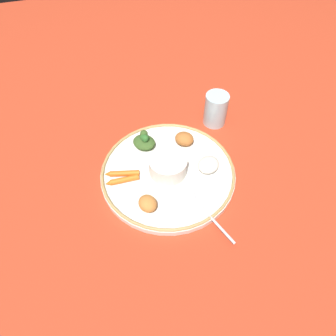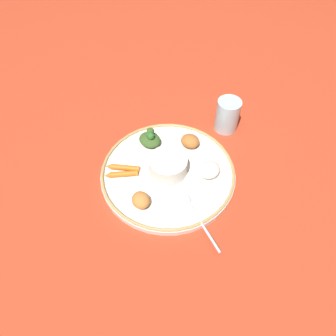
# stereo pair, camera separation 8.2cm
# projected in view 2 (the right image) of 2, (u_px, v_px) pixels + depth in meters

# --- Properties ---
(ground_plane) EXTENTS (2.40, 2.40, 0.00)m
(ground_plane) POSITION_uv_depth(u_px,v_px,m) (168.00, 175.00, 0.84)
(ground_plane) COLOR #B7381E
(platter) EXTENTS (0.36, 0.36, 0.02)m
(platter) POSITION_uv_depth(u_px,v_px,m) (168.00, 173.00, 0.84)
(platter) COLOR white
(platter) RESTS_ON ground_plane
(platter_rim) EXTENTS (0.36, 0.36, 0.01)m
(platter_rim) POSITION_uv_depth(u_px,v_px,m) (168.00, 171.00, 0.83)
(platter_rim) COLOR tan
(platter_rim) RESTS_ON platter
(center_bowl) EXTENTS (0.10, 0.10, 0.05)m
(center_bowl) POSITION_uv_depth(u_px,v_px,m) (168.00, 165.00, 0.81)
(center_bowl) COLOR silver
(center_bowl) RESTS_ON platter
(spoon) EXTENTS (0.17, 0.07, 0.01)m
(spoon) POSITION_uv_depth(u_px,v_px,m) (194.00, 211.00, 0.75)
(spoon) COLOR silver
(spoon) RESTS_ON platter
(greens_pile) EXTENTS (0.08, 0.08, 0.05)m
(greens_pile) POSITION_uv_depth(u_px,v_px,m) (150.00, 139.00, 0.88)
(greens_pile) COLOR #385623
(greens_pile) RESTS_ON platter
(carrot_near_spoon) EXTENTS (0.03, 0.09, 0.01)m
(carrot_near_spoon) POSITION_uv_depth(u_px,v_px,m) (123.00, 168.00, 0.83)
(carrot_near_spoon) COLOR orange
(carrot_near_spoon) RESTS_ON platter
(carrot_outer) EXTENTS (0.02, 0.09, 0.01)m
(carrot_outer) POSITION_uv_depth(u_px,v_px,m) (122.00, 175.00, 0.82)
(carrot_outer) COLOR orange
(carrot_outer) RESTS_ON platter
(mound_squash) EXTENTS (0.06, 0.06, 0.03)m
(mound_squash) POSITION_uv_depth(u_px,v_px,m) (141.00, 200.00, 0.76)
(mound_squash) COLOR #C67A38
(mound_squash) RESTS_ON platter
(mound_chickpea) EXTENTS (0.07, 0.07, 0.03)m
(mound_chickpea) POSITION_uv_depth(u_px,v_px,m) (190.00, 141.00, 0.88)
(mound_chickpea) COLOR #B2662D
(mound_chickpea) RESTS_ON platter
(mound_rice_white) EXTENTS (0.08, 0.08, 0.03)m
(mound_rice_white) POSITION_uv_depth(u_px,v_px,m) (209.00, 170.00, 0.82)
(mound_rice_white) COLOR silver
(mound_rice_white) RESTS_ON platter
(drinking_glass) EXTENTS (0.07, 0.07, 0.10)m
(drinking_glass) POSITION_uv_depth(u_px,v_px,m) (227.00, 117.00, 0.92)
(drinking_glass) COLOR silver
(drinking_glass) RESTS_ON ground_plane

